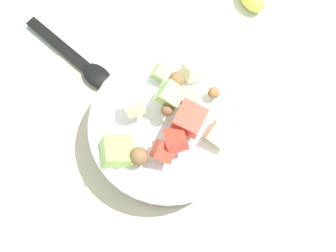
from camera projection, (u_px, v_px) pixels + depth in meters
name	position (u px, v px, depth m)	size (l,w,h in m)	color
ground_plane	(163.00, 142.00, 0.64)	(2.40, 2.40, 0.00)	silver
placemat	(163.00, 142.00, 0.63)	(0.44, 0.32, 0.01)	#BCB299
salad_bowl	(168.00, 128.00, 0.59)	(0.23, 0.23, 0.12)	white
serving_spoon	(82.00, 64.00, 0.67)	(0.19, 0.08, 0.01)	black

